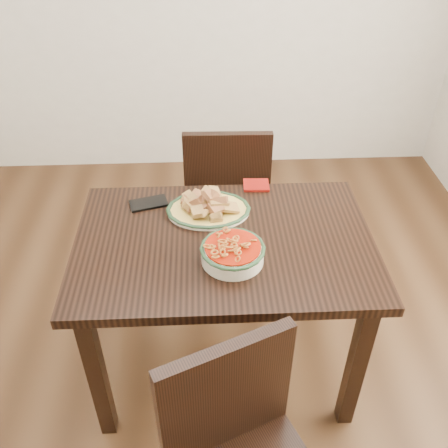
{
  "coord_description": "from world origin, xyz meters",
  "views": [
    {
      "loc": [
        0.05,
        -1.57,
        1.96
      ],
      "look_at": [
        0.11,
        -0.09,
        0.81
      ],
      "focal_mm": 40.0,
      "sensor_mm": 36.0,
      "label": 1
    }
  ],
  "objects_px": {
    "chair_far": "(227,191)",
    "fish_plate": "(208,203)",
    "noodle_bowl": "(233,251)",
    "dining_table": "(224,260)",
    "smartphone": "(149,203)"
  },
  "relations": [
    {
      "from": "noodle_bowl",
      "to": "smartphone",
      "type": "distance_m",
      "value": 0.49
    },
    {
      "from": "fish_plate",
      "to": "chair_far",
      "type": "bearing_deg",
      "value": 78.91
    },
    {
      "from": "chair_far",
      "to": "smartphone",
      "type": "bearing_deg",
      "value": 53.93
    },
    {
      "from": "dining_table",
      "to": "fish_plate",
      "type": "xyz_separation_m",
      "value": [
        -0.06,
        0.18,
        0.15
      ]
    },
    {
      "from": "noodle_bowl",
      "to": "fish_plate",
      "type": "bearing_deg",
      "value": 105.15
    },
    {
      "from": "noodle_bowl",
      "to": "dining_table",
      "type": "bearing_deg",
      "value": 101.77
    },
    {
      "from": "chair_far",
      "to": "fish_plate",
      "type": "xyz_separation_m",
      "value": [
        -0.1,
        -0.52,
        0.3
      ]
    },
    {
      "from": "dining_table",
      "to": "noodle_bowl",
      "type": "relative_size",
      "value": 4.85
    },
    {
      "from": "fish_plate",
      "to": "noodle_bowl",
      "type": "relative_size",
      "value": 1.42
    },
    {
      "from": "chair_far",
      "to": "fish_plate",
      "type": "distance_m",
      "value": 0.61
    },
    {
      "from": "dining_table",
      "to": "noodle_bowl",
      "type": "height_order",
      "value": "noodle_bowl"
    },
    {
      "from": "fish_plate",
      "to": "noodle_bowl",
      "type": "height_order",
      "value": "fish_plate"
    },
    {
      "from": "smartphone",
      "to": "dining_table",
      "type": "bearing_deg",
      "value": -55.11
    },
    {
      "from": "chair_far",
      "to": "noodle_bowl",
      "type": "relative_size",
      "value": 3.79
    },
    {
      "from": "smartphone",
      "to": "chair_far",
      "type": "bearing_deg",
      "value": 36.44
    }
  ]
}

